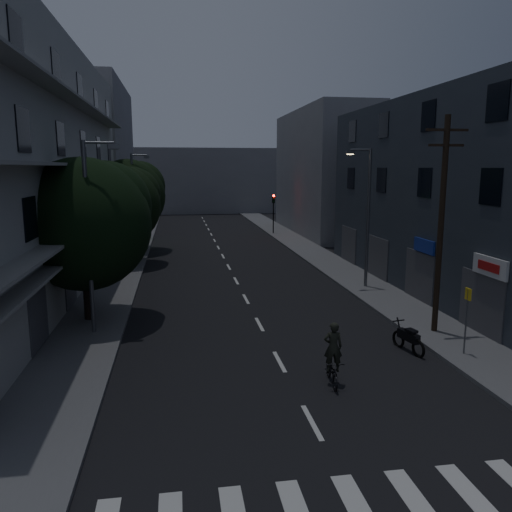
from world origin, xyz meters
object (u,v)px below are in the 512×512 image
object	(u,v)px
motorcycle	(408,339)
bus_stop_sign	(467,309)
cyclist	(333,363)
utility_pole	(441,221)

from	to	relation	value
motorcycle	bus_stop_sign	bearing A→B (deg)	-38.80
bus_stop_sign	cyclist	xyz separation A→B (m)	(-5.64, -1.50, -1.17)
bus_stop_sign	cyclist	size ratio (longest dim) A/B	1.19
utility_pole	motorcycle	xyz separation A→B (m)	(-2.06, -1.77, -4.38)
bus_stop_sign	motorcycle	distance (m)	2.46
utility_pole	cyclist	world-z (taller)	utility_pole
utility_pole	motorcycle	world-z (taller)	utility_pole
utility_pole	bus_stop_sign	world-z (taller)	utility_pole
motorcycle	cyclist	world-z (taller)	cyclist
bus_stop_sign	utility_pole	bearing A→B (deg)	84.73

